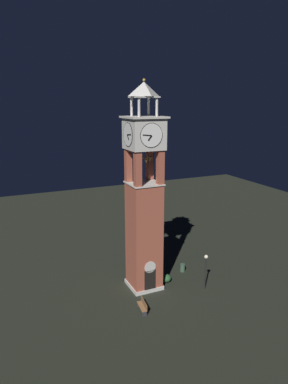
% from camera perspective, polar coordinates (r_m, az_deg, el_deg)
% --- Properties ---
extents(ground, '(80.00, 80.00, 0.00)m').
position_cam_1_polar(ground, '(34.10, 0.00, -15.16)').
color(ground, black).
extents(clock_tower, '(3.26, 3.26, 18.77)m').
position_cam_1_polar(clock_tower, '(30.94, 0.00, -2.20)').
color(clock_tower, '#9E4C38').
rests_on(clock_tower, ground).
extents(park_bench, '(0.63, 1.64, 0.95)m').
position_cam_1_polar(park_bench, '(30.33, -0.23, -18.22)').
color(park_bench, brown).
rests_on(park_bench, ground).
extents(lamp_post, '(0.36, 0.36, 3.41)m').
position_cam_1_polar(lamp_post, '(33.02, 10.11, -11.74)').
color(lamp_post, black).
rests_on(lamp_post, ground).
extents(trash_bin, '(0.52, 0.52, 0.80)m').
position_cam_1_polar(trash_bin, '(36.71, 6.35, -12.26)').
color(trash_bin, '#38513D').
rests_on(trash_bin, ground).
extents(shrub_near_entry, '(0.98, 0.98, 0.78)m').
position_cam_1_polar(shrub_near_entry, '(34.65, 3.64, -13.95)').
color(shrub_near_entry, '#28562D').
rests_on(shrub_near_entry, ground).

